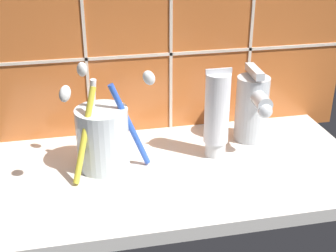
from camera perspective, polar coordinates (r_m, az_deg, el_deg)
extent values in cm
cube|color=silver|center=(72.16, 1.63, -5.71)|extent=(56.22, 29.50, 2.00)
cube|color=#C6662D|center=(78.48, -0.79, 12.33)|extent=(66.22, 1.50, 41.06)
cube|color=beige|center=(78.94, -0.65, 8.70)|extent=(66.22, 0.24, 0.50)
cube|color=beige|center=(76.28, -10.22, 11.55)|extent=(0.50, 0.24, 41.06)
cube|color=beige|center=(77.95, 0.37, 12.24)|extent=(0.50, 0.24, 41.06)
cube|color=beige|center=(82.03, 10.25, 12.51)|extent=(0.50, 0.24, 41.06)
cylinder|color=silver|center=(70.36, -7.95, -1.51)|extent=(7.82, 7.82, 9.44)
cylinder|color=blue|center=(69.36, -4.69, 0.13)|extent=(6.00, 2.14, 13.05)
ellipsoid|color=white|center=(66.35, -2.34, 5.89)|extent=(2.61, 1.78, 2.67)
cylinder|color=white|center=(70.93, -9.31, 0.71)|extent=(2.58, 2.83, 13.42)
ellipsoid|color=white|center=(68.96, -10.45, 6.81)|extent=(2.29, 2.37, 2.43)
cylinder|color=yellow|center=(66.37, -10.11, -1.32)|extent=(4.76, 5.06, 13.28)
ellipsoid|color=white|center=(61.34, -12.45, 3.86)|extent=(2.58, 2.64, 2.67)
cylinder|color=white|center=(74.91, 5.76, -2.64)|extent=(3.27, 3.27, 2.45)
cylinder|color=white|center=(71.98, 6.00, 2.16)|extent=(3.85, 3.85, 11.17)
cube|color=silver|center=(69.85, 6.22, 6.68)|extent=(4.04, 0.36, 0.80)
cylinder|color=silver|center=(79.02, 10.14, 2.08)|extent=(5.41, 5.41, 11.04)
cylinder|color=silver|center=(75.14, 11.04, 3.31)|extent=(2.82, 6.38, 2.43)
sphere|color=silver|center=(72.74, 11.76, 1.79)|extent=(2.27, 2.27, 2.27)
cube|color=silver|center=(76.73, 10.51, 6.55)|extent=(1.77, 6.08, 1.20)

